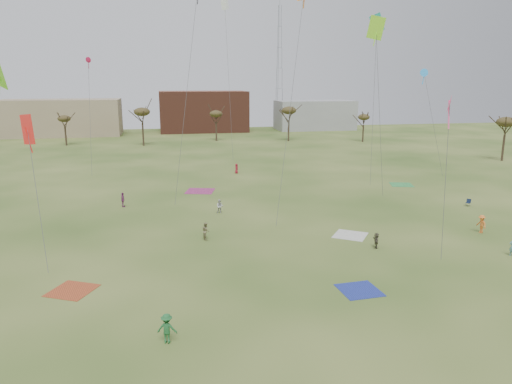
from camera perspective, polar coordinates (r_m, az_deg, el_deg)
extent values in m
plane|color=#2A4A17|center=(31.79, 4.37, -14.61)|extent=(260.00, 260.00, 0.00)
imported|color=#20622F|center=(28.93, -10.63, -15.78)|extent=(1.30, 0.95, 1.79)
imported|color=#847C54|center=(45.81, -6.04, -4.67)|extent=(0.80, 0.94, 1.69)
imported|color=#4C4836|center=(44.66, 14.22, -5.65)|extent=(0.75, 1.40, 1.44)
imported|color=orange|center=(52.55, 25.41, -3.49)|extent=(0.78, 1.24, 1.84)
imported|color=#913C77|center=(59.42, -15.68, -0.91)|extent=(0.68, 1.12, 1.78)
imported|color=silver|center=(54.70, -4.36, -1.74)|extent=(0.90, 0.77, 1.60)
imported|color=maroon|center=(78.50, -2.36, 2.83)|extent=(0.85, 0.94, 1.61)
cube|color=#AD4522|center=(37.59, -21.17, -10.96)|extent=(3.93, 3.93, 0.03)
cube|color=#233398|center=(35.98, 12.28, -11.44)|extent=(3.00, 3.00, 0.03)
cube|color=silver|center=(47.90, 11.23, -5.12)|extent=(4.20, 4.20, 0.03)
cube|color=#9C306B|center=(66.16, -6.73, 0.11)|extent=(4.58, 4.58, 0.03)
cube|color=green|center=(72.99, 17.03, 0.84)|extent=(3.88, 3.88, 0.03)
cube|color=#141F38|center=(63.20, 24.08, -1.19)|extent=(0.70, 0.70, 0.04)
cube|color=#141F38|center=(63.37, 24.16, -0.95)|extent=(0.42, 0.47, 0.44)
cube|color=red|center=(42.65, -25.72, 6.77)|extent=(1.22, 1.22, 2.40)
cube|color=red|center=(42.73, -25.61, 5.65)|extent=(0.08, 0.08, 2.16)
cylinder|color=#4C4C51|center=(40.46, -24.73, -0.70)|extent=(1.88, 5.75, 10.13)
cone|color=#FF5094|center=(39.13, 22.22, 9.81)|extent=(1.32, 0.10, 1.32)
cube|color=#FF5094|center=(39.18, 22.11, 8.58)|extent=(0.08, 0.08, 2.16)
cylinder|color=#4C4C51|center=(39.64, 21.75, 0.91)|extent=(0.13, 0.63, 12.27)
cylinder|color=#4C4C51|center=(47.55, 4.13, 10.06)|extent=(3.83, 4.67, 22.75)
cylinder|color=#4C4C51|center=(55.26, -8.36, 11.25)|extent=(3.60, 2.63, 24.45)
cone|color=#2890E6|center=(74.90, 19.50, 13.34)|extent=(1.15, 0.08, 1.15)
cube|color=#2890E6|center=(74.89, 19.46, 12.78)|extent=(0.08, 0.08, 1.89)
cylinder|color=#4C4C51|center=(75.66, 20.51, 7.50)|extent=(3.82, 1.10, 15.14)
cube|color=#93E926|center=(58.10, 14.20, 18.55)|extent=(1.27, 1.27, 2.49)
cube|color=#93E926|center=(58.02, 14.15, 17.69)|extent=(0.08, 0.08, 2.25)
cylinder|color=#4C4C51|center=(58.80, 14.60, 8.79)|extent=(2.51, 0.79, 19.77)
cone|color=#B2133D|center=(79.25, -19.48, 14.71)|extent=(0.89, 0.06, 0.89)
cube|color=#B2133D|center=(79.23, -19.45, 14.30)|extent=(0.08, 0.08, 1.46)
cylinder|color=#4C4C51|center=(77.10, -19.28, 8.41)|extent=(0.17, 4.63, 17.11)
cube|color=teal|center=(69.13, 14.30, 19.04)|extent=(1.17, 1.17, 2.29)
cube|color=teal|center=(69.05, 14.26, 18.38)|extent=(0.08, 0.08, 2.06)
cylinder|color=#4C4C51|center=(67.31, 13.90, 10.06)|extent=(1.02, 2.82, 21.49)
cube|color=white|center=(90.03, -3.76, 21.51)|extent=(0.96, 0.96, 1.64)
cube|color=white|center=(89.90, -3.75, 20.91)|extent=(0.08, 0.08, 2.46)
cylinder|color=#4C4C51|center=(86.74, -3.26, 12.86)|extent=(0.50, 4.77, 27.11)
cylinder|color=#3A2B1E|center=(121.77, -21.85, 6.21)|extent=(0.40, 0.40, 4.32)
ellipsoid|color=#473D1E|center=(121.41, -22.02, 8.16)|extent=(3.02, 3.02, 1.58)
cylinder|color=#3A2B1E|center=(115.77, -13.39, 6.75)|extent=(0.40, 0.40, 5.40)
ellipsoid|color=#473D1E|center=(115.34, -13.52, 9.33)|extent=(3.78, 3.78, 1.98)
cylinder|color=#3A2B1E|center=(122.48, -4.78, 7.22)|extent=(0.40, 0.40, 4.68)
ellipsoid|color=#473D1E|center=(122.10, -4.83, 9.33)|extent=(3.28, 3.28, 1.72)
cylinder|color=#3A2B1E|center=(121.90, 3.94, 7.35)|extent=(0.40, 0.40, 5.28)
ellipsoid|color=#473D1E|center=(121.50, 3.97, 9.74)|extent=(3.70, 3.70, 1.94)
cylinder|color=#3A2B1E|center=(123.27, 12.71, 6.87)|extent=(0.40, 0.40, 4.20)
ellipsoid|color=#473D1E|center=(122.92, 12.81, 8.75)|extent=(2.94, 2.94, 1.54)
cylinder|color=#3A2B1E|center=(102.32, 27.51, 4.74)|extent=(0.40, 0.40, 5.04)
ellipsoid|color=#473D1E|center=(101.85, 27.80, 7.44)|extent=(3.53, 3.53, 1.85)
cube|color=#937F60|center=(144.98, -22.30, 8.26)|extent=(32.00, 14.00, 10.00)
cube|color=brown|center=(147.88, -6.38, 9.61)|extent=(26.00, 16.00, 12.00)
cube|color=gray|center=(153.07, 7.04, 9.14)|extent=(24.00, 12.00, 9.00)
cylinder|color=#9EA3A8|center=(156.96, 3.11, 14.61)|extent=(0.16, 0.16, 38.00)
cylinder|color=#9EA3A8|center=(157.39, 2.54, 14.61)|extent=(0.16, 0.16, 38.00)
cylinder|color=#9EA3A8|center=(155.88, 2.68, 14.63)|extent=(0.16, 0.16, 38.00)
cylinder|color=#9EA3A8|center=(158.63, 2.86, 22.04)|extent=(0.10, 0.10, 3.00)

